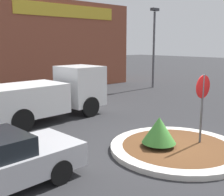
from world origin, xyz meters
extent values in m
plane|color=#2D2D30|center=(0.00, 0.00, 0.00)|extent=(120.00, 120.00, 0.00)
cylinder|color=beige|center=(0.00, 0.00, 0.08)|extent=(4.20, 4.20, 0.16)
cylinder|color=brown|center=(0.00, 0.00, 0.08)|extent=(3.45, 3.45, 0.16)
cylinder|color=#4C4C51|center=(0.83, -0.30, 1.19)|extent=(0.07, 0.07, 2.39)
cylinder|color=#B71414|center=(0.83, -0.30, 2.00)|extent=(0.74, 0.03, 0.74)
cylinder|color=brown|center=(-0.48, 0.33, 0.22)|extent=(0.08, 0.08, 0.12)
cone|color=#3D7F33|center=(-0.48, 0.33, 0.69)|extent=(1.07, 1.07, 0.82)
cube|color=white|center=(0.46, 6.16, 1.36)|extent=(1.92, 2.10, 1.87)
cube|color=white|center=(-2.50, 5.91, 1.05)|extent=(3.46, 2.34, 1.26)
cube|color=black|center=(1.07, 6.22, 1.69)|extent=(0.19, 1.75, 0.65)
cylinder|color=black|center=(0.21, 7.09, 0.47)|extent=(0.95, 0.31, 0.94)
cylinder|color=black|center=(0.37, 5.21, 0.47)|extent=(0.95, 0.31, 0.94)
cylinder|color=black|center=(-3.18, 6.80, 0.47)|extent=(0.95, 0.31, 0.94)
cylinder|color=black|center=(-3.02, 4.91, 0.47)|extent=(0.95, 0.31, 0.94)
cube|color=brown|center=(4.10, 16.08, 3.25)|extent=(11.62, 6.00, 6.50)
cube|color=gold|center=(4.10, 13.05, 5.69)|extent=(8.14, 0.08, 0.90)
cylinder|color=black|center=(-4.07, 2.06, 0.31)|extent=(0.63, 0.25, 0.62)
cylinder|color=black|center=(-3.93, 0.44, 0.31)|extent=(0.63, 0.25, 0.62)
cylinder|color=#4C4C51|center=(9.40, 9.46, 2.86)|extent=(0.16, 0.16, 5.72)
cube|color=#38383D|center=(9.40, 9.46, 5.87)|extent=(0.70, 0.30, 0.20)
camera|label=1|loc=(-7.00, -5.17, 3.32)|focal=45.00mm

